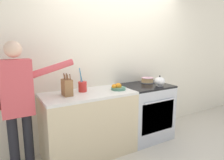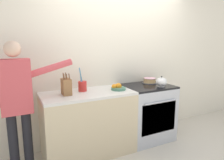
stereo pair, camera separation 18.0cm
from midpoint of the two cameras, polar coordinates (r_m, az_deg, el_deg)
The scene contains 10 objects.
ground_plane at distance 3.21m, azimuth 10.04°, elevation -19.32°, with size 16.00×16.00×0.00m, color beige.
wall_back at distance 3.36m, azimuth 3.82°, elevation 5.60°, with size 8.00×0.04×2.60m.
counter_cabinet at distance 2.95m, azimuth -5.03°, elevation -12.14°, with size 1.27×0.65×0.91m.
stove_range at distance 3.43m, azimuth 11.31°, elevation -8.96°, with size 0.78×0.69×0.91m.
layer_cake at distance 3.50m, azimuth 12.17°, elevation -0.19°, with size 0.26×0.26×0.09m.
tea_kettle at distance 3.27m, azimuth 15.49°, elevation -0.55°, with size 0.21×0.17×0.17m.
knife_block at distance 2.70m, azimuth -11.08°, elevation -1.88°, with size 0.11×0.18×0.30m.
utensil_crock at distance 2.86m, azimuth -6.69°, elevation -1.68°, with size 0.12×0.12×0.34m.
fruit_bowl at distance 2.94m, azimuth 3.50°, elevation -2.06°, with size 0.22×0.22×0.10m.
person_baker at distance 2.55m, azimuth -23.57°, elevation -4.56°, with size 0.92×0.20×1.62m.
Camera 2 is at (-1.63, -2.24, 1.59)m, focal length 32.00 mm.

